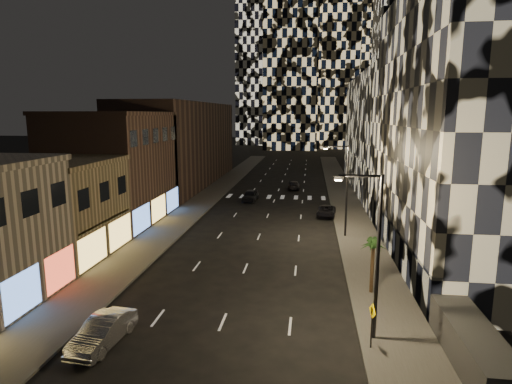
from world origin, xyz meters
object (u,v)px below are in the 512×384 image
(car_silver_parked, at_px, (103,332))
(car_dark_midlane, at_px, (250,195))
(ped_sign, at_px, (372,318))
(streetlight_far, at_px, (345,184))
(palm_tree, at_px, (373,247))
(streetlight_near, at_px, (374,246))
(car_dark_rightlane, at_px, (326,211))
(car_dark_oncoming, at_px, (294,185))

(car_silver_parked, relative_size, car_dark_midlane, 1.01)
(ped_sign, bearing_deg, streetlight_far, 77.61)
(palm_tree, bearing_deg, car_silver_parked, -150.48)
(streetlight_near, xyz_separation_m, ped_sign, (-0.06, -1.05, -3.57))
(streetlight_near, distance_m, car_silver_parked, 15.06)
(streetlight_near, height_order, palm_tree, streetlight_near)
(car_dark_rightlane, bearing_deg, ped_sign, -81.93)
(streetlight_far, distance_m, car_dark_oncoming, 28.22)
(car_dark_rightlane, height_order, palm_tree, palm_tree)
(car_silver_parked, xyz_separation_m, car_dark_midlane, (2.44, 38.95, 0.02))
(car_silver_parked, bearing_deg, streetlight_far, 63.77)
(streetlight_near, relative_size, car_dark_midlane, 1.96)
(car_silver_parked, distance_m, car_dark_midlane, 39.03)
(car_silver_parked, distance_m, palm_tree, 17.53)
(streetlight_near, height_order, streetlight_far, same)
(streetlight_far, bearing_deg, car_dark_midlane, 125.16)
(car_dark_oncoming, relative_size, ped_sign, 1.88)
(car_silver_parked, distance_m, ped_sign, 14.19)
(car_dark_rightlane, relative_size, palm_tree, 1.18)
(streetlight_far, relative_size, car_dark_midlane, 1.96)
(streetlight_far, height_order, ped_sign, streetlight_far)
(car_dark_oncoming, xyz_separation_m, ped_sign, (5.88, -48.24, 1.12))
(streetlight_far, xyz_separation_m, car_silver_parked, (-14.15, -22.33, -4.59))
(car_dark_midlane, bearing_deg, streetlight_far, -51.43)
(car_dark_rightlane, xyz_separation_m, ped_sign, (1.30, -29.67, 1.16))
(streetlight_near, height_order, car_dark_oncoming, streetlight_near)
(streetlight_near, distance_m, car_dark_oncoming, 47.79)
(streetlight_near, xyz_separation_m, streetlight_far, (0.00, 20.00, 0.00))
(streetlight_far, xyz_separation_m, car_dark_midlane, (-11.71, 16.63, -4.57))
(streetlight_near, relative_size, ped_sign, 3.69)
(car_silver_parked, xyz_separation_m, ped_sign, (14.10, 1.27, 1.02))
(palm_tree, bearing_deg, streetlight_far, 93.87)
(car_dark_oncoming, bearing_deg, car_silver_parked, 79.01)
(streetlight_far, distance_m, car_silver_parked, 26.83)
(streetlight_far, distance_m, palm_tree, 13.97)
(car_silver_parked, distance_m, car_dark_rightlane, 33.49)
(car_dark_rightlane, distance_m, palm_tree, 22.68)
(car_dark_oncoming, height_order, car_dark_rightlane, car_dark_oncoming)
(car_silver_parked, height_order, car_dark_midlane, car_dark_midlane)
(streetlight_near, xyz_separation_m, car_dark_midlane, (-11.71, 36.63, -4.57))
(streetlight_near, relative_size, car_dark_oncoming, 1.96)
(car_dark_rightlane, bearing_deg, car_silver_parked, -106.91)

